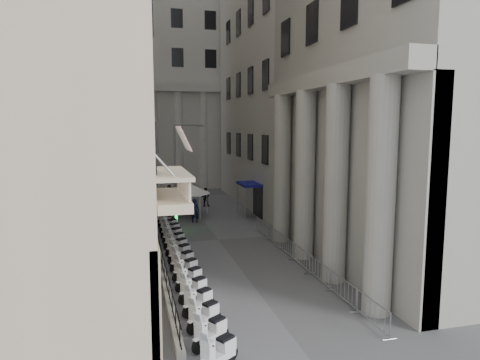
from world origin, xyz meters
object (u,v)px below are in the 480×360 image
Objects in this scene: pedestrian_a at (195,211)px; street_lamp at (179,167)px; security_tent at (184,188)px; pedestrian_b at (205,197)px; info_kiosk at (175,220)px.

street_lamp is at bearing 59.76° from pedestrian_a.
pedestrian_b is at bearing 54.25° from security_tent.
security_tent is at bearing -72.12° from pedestrian_a.
security_tent is 0.45× the size of street_lamp.
security_tent is at bearing 55.34° from street_lamp.
security_tent is 3.63m from pedestrian_a.
security_tent is at bearing 98.98° from info_kiosk.
info_kiosk is 9.85m from pedestrian_b.
street_lamp is (-0.98, -4.96, 2.35)m from security_tent.
security_tent is 1.80× the size of pedestrian_a.
security_tent is 4.52m from pedestrian_b.
street_lamp reaches higher than info_kiosk.
pedestrian_a is (0.44, -3.30, -1.44)m from security_tent.
security_tent is 1.94× the size of pedestrian_b.
pedestrian_a is (1.86, 2.28, 0.18)m from info_kiosk.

